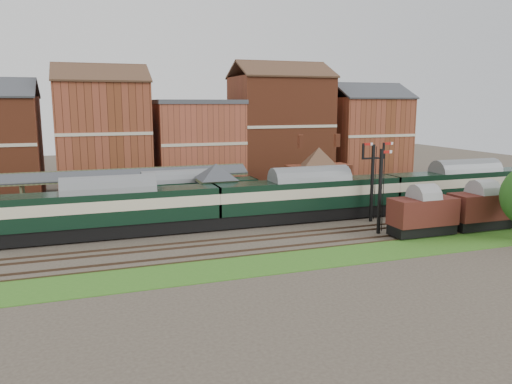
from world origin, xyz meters
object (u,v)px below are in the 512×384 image
object	(u,v)px
semaphore_bracket	(373,177)
signal_box	(216,190)
goods_van_a	(423,213)
dmu_train	(309,195)
platform_railcar	(177,195)

from	to	relation	value
semaphore_bracket	signal_box	bearing A→B (deg)	159.08
semaphore_bracket	goods_van_a	bearing A→B (deg)	-78.45
semaphore_bracket	dmu_train	bearing A→B (deg)	157.09
signal_box	semaphore_bracket	xyz separation A→B (m)	(15.04, -5.75, 1.44)
semaphore_bracket	goods_van_a	world-z (taller)	semaphore_bracket
dmu_train	platform_railcar	world-z (taller)	dmu_train
dmu_train	goods_van_a	xyz separation A→B (m)	(7.24, -9.00, -0.56)
signal_box	goods_van_a	xyz separation A→B (m)	(16.37, -12.25, -1.07)
signal_box	semaphore_bracket	world-z (taller)	semaphore_bracket
platform_railcar	goods_van_a	distance (m)	25.26
dmu_train	platform_railcar	xyz separation A→B (m)	(-12.70, 6.50, -0.28)
platform_railcar	goods_van_a	world-z (taller)	platform_railcar
semaphore_bracket	dmu_train	xyz separation A→B (m)	(-5.92, 2.50, -1.95)
dmu_train	signal_box	bearing A→B (deg)	160.39
signal_box	dmu_train	xyz separation A→B (m)	(9.12, -3.25, -0.51)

